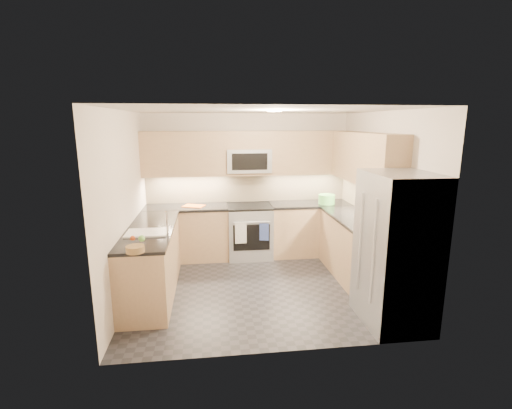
# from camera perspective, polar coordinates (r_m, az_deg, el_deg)

# --- Properties ---
(floor) EXTENTS (3.60, 3.20, 0.00)m
(floor) POSITION_cam_1_polar(r_m,az_deg,el_deg) (5.55, 0.46, -12.47)
(floor) COLOR #232328
(floor) RESTS_ON ground
(ceiling) EXTENTS (3.60, 3.20, 0.02)m
(ceiling) POSITION_cam_1_polar(r_m,az_deg,el_deg) (5.03, 0.51, 14.30)
(ceiling) COLOR beige
(ceiling) RESTS_ON wall_back
(wall_back) EXTENTS (3.60, 0.02, 2.50)m
(wall_back) POSITION_cam_1_polar(r_m,az_deg,el_deg) (6.71, -1.33, 3.13)
(wall_back) COLOR beige
(wall_back) RESTS_ON floor
(wall_front) EXTENTS (3.60, 0.02, 2.50)m
(wall_front) POSITION_cam_1_polar(r_m,az_deg,el_deg) (3.62, 3.85, -5.08)
(wall_front) COLOR beige
(wall_front) RESTS_ON floor
(wall_left) EXTENTS (0.02, 3.20, 2.50)m
(wall_left) POSITION_cam_1_polar(r_m,az_deg,el_deg) (5.23, -19.48, -0.28)
(wall_left) COLOR beige
(wall_left) RESTS_ON floor
(wall_right) EXTENTS (0.02, 3.20, 2.50)m
(wall_right) POSITION_cam_1_polar(r_m,az_deg,el_deg) (5.67, 18.83, 0.72)
(wall_right) COLOR beige
(wall_right) RESTS_ON floor
(base_cab_back_left) EXTENTS (1.42, 0.60, 0.90)m
(base_cab_back_left) POSITION_cam_1_polar(r_m,az_deg,el_deg) (6.58, -10.54, -4.44)
(base_cab_back_left) COLOR tan
(base_cab_back_left) RESTS_ON floor
(base_cab_back_right) EXTENTS (1.42, 0.60, 0.90)m
(base_cab_back_right) POSITION_cam_1_polar(r_m,az_deg,el_deg) (6.79, 8.17, -3.80)
(base_cab_back_right) COLOR tan
(base_cab_back_right) RESTS_ON floor
(base_cab_right) EXTENTS (0.60, 1.70, 0.90)m
(base_cab_right) POSITION_cam_1_polar(r_m,az_deg,el_deg) (5.88, 15.01, -6.70)
(base_cab_right) COLOR tan
(base_cab_right) RESTS_ON floor
(base_cab_peninsula) EXTENTS (0.60, 2.00, 0.90)m
(base_cab_peninsula) POSITION_cam_1_polar(r_m,az_deg,el_deg) (5.40, -15.71, -8.51)
(base_cab_peninsula) COLOR tan
(base_cab_peninsula) RESTS_ON floor
(countertop_back_left) EXTENTS (1.42, 0.63, 0.04)m
(countertop_back_left) POSITION_cam_1_polar(r_m,az_deg,el_deg) (6.46, -10.71, -0.44)
(countertop_back_left) COLOR black
(countertop_back_left) RESTS_ON base_cab_back_left
(countertop_back_right) EXTENTS (1.42, 0.63, 0.04)m
(countertop_back_right) POSITION_cam_1_polar(r_m,az_deg,el_deg) (6.68, 8.30, 0.07)
(countertop_back_right) COLOR black
(countertop_back_right) RESTS_ON base_cab_back_right
(countertop_right) EXTENTS (0.63, 1.70, 0.04)m
(countertop_right) POSITION_cam_1_polar(r_m,az_deg,el_deg) (5.75, 15.27, -2.26)
(countertop_right) COLOR black
(countertop_right) RESTS_ON base_cab_right
(countertop_peninsula) EXTENTS (0.63, 2.00, 0.04)m
(countertop_peninsula) POSITION_cam_1_polar(r_m,az_deg,el_deg) (5.25, -16.01, -3.71)
(countertop_peninsula) COLOR black
(countertop_peninsula) RESTS_ON base_cab_peninsula
(upper_cab_back) EXTENTS (3.60, 0.35, 0.75)m
(upper_cab_back) POSITION_cam_1_polar(r_m,az_deg,el_deg) (6.46, -1.19, 7.91)
(upper_cab_back) COLOR tan
(upper_cab_back) RESTS_ON wall_back
(upper_cab_right) EXTENTS (0.35, 1.95, 0.75)m
(upper_cab_right) POSITION_cam_1_polar(r_m,az_deg,el_deg) (5.76, 16.47, 6.85)
(upper_cab_right) COLOR tan
(upper_cab_right) RESTS_ON wall_right
(backsplash_back) EXTENTS (3.60, 0.01, 0.51)m
(backsplash_back) POSITION_cam_1_polar(r_m,az_deg,el_deg) (6.71, -1.32, 2.66)
(backsplash_back) COLOR #C5B28E
(backsplash_back) RESTS_ON wall_back
(backsplash_right) EXTENTS (0.01, 2.30, 0.51)m
(backsplash_right) POSITION_cam_1_polar(r_m,az_deg,el_deg) (6.07, 16.93, 1.07)
(backsplash_right) COLOR #C5B28E
(backsplash_right) RESTS_ON wall_right
(gas_range) EXTENTS (0.76, 0.65, 0.91)m
(gas_range) POSITION_cam_1_polar(r_m,az_deg,el_deg) (6.57, -1.00, -4.19)
(gas_range) COLOR #ABAFB3
(gas_range) RESTS_ON floor
(range_cooktop) EXTENTS (0.76, 0.65, 0.03)m
(range_cooktop) POSITION_cam_1_polar(r_m,az_deg,el_deg) (6.45, -1.02, -0.28)
(range_cooktop) COLOR black
(range_cooktop) RESTS_ON gas_range
(oven_door_glass) EXTENTS (0.62, 0.02, 0.45)m
(oven_door_glass) POSITION_cam_1_polar(r_m,az_deg,el_deg) (6.26, -0.68, -5.09)
(oven_door_glass) COLOR black
(oven_door_glass) RESTS_ON gas_range
(oven_handle) EXTENTS (0.60, 0.02, 0.02)m
(oven_handle) POSITION_cam_1_polar(r_m,az_deg,el_deg) (6.16, -0.66, -2.76)
(oven_handle) COLOR #B2B5BA
(oven_handle) RESTS_ON gas_range
(microwave) EXTENTS (0.76, 0.40, 0.40)m
(microwave) POSITION_cam_1_polar(r_m,az_deg,el_deg) (6.45, -1.17, 6.79)
(microwave) COLOR #9B9EA2
(microwave) RESTS_ON upper_cab_back
(microwave_door) EXTENTS (0.60, 0.01, 0.28)m
(microwave_door) POSITION_cam_1_polar(r_m,az_deg,el_deg) (6.25, -0.97, 6.60)
(microwave_door) COLOR black
(microwave_door) RESTS_ON microwave
(refrigerator) EXTENTS (0.70, 0.90, 1.80)m
(refrigerator) POSITION_cam_1_polar(r_m,az_deg,el_deg) (4.61, 20.78, -6.56)
(refrigerator) COLOR #9A9DA1
(refrigerator) RESTS_ON floor
(fridge_handle_left) EXTENTS (0.02, 0.02, 1.20)m
(fridge_handle_left) POSITION_cam_1_polar(r_m,az_deg,el_deg) (4.28, 17.53, -7.06)
(fridge_handle_left) COLOR #B2B5BA
(fridge_handle_left) RESTS_ON refrigerator
(fridge_handle_right) EXTENTS (0.02, 0.02, 1.20)m
(fridge_handle_right) POSITION_cam_1_polar(r_m,az_deg,el_deg) (4.59, 15.68, -5.61)
(fridge_handle_right) COLOR #B2B5BA
(fridge_handle_right) RESTS_ON refrigerator
(sink_basin) EXTENTS (0.52, 0.38, 0.16)m
(sink_basin) POSITION_cam_1_polar(r_m,az_deg,el_deg) (5.02, -16.41, -4.94)
(sink_basin) COLOR white
(sink_basin) RESTS_ON base_cab_peninsula
(faucet) EXTENTS (0.03, 0.03, 0.28)m
(faucet) POSITION_cam_1_polar(r_m,az_deg,el_deg) (4.93, -13.57, -2.68)
(faucet) COLOR silver
(faucet) RESTS_ON countertop_peninsula
(utensil_bowl) EXTENTS (0.37, 0.37, 0.16)m
(utensil_bowl) POSITION_cam_1_polar(r_m,az_deg,el_deg) (6.64, 10.82, 0.81)
(utensil_bowl) COLOR #5ABC50
(utensil_bowl) RESTS_ON countertop_back_right
(cutting_board) EXTENTS (0.41, 0.36, 0.01)m
(cutting_board) POSITION_cam_1_polar(r_m,az_deg,el_deg) (6.43, -9.57, -0.23)
(cutting_board) COLOR #D15813
(cutting_board) RESTS_ON countertop_back_left
(fruit_basket) EXTENTS (0.27, 0.27, 0.07)m
(fruit_basket) POSITION_cam_1_polar(r_m,az_deg,el_deg) (4.32, -18.09, -6.54)
(fruit_basket) COLOR #997747
(fruit_basket) RESTS_ON countertop_peninsula
(fruit_apple) EXTENTS (0.06, 0.06, 0.06)m
(fruit_apple) POSITION_cam_1_polar(r_m,az_deg,el_deg) (4.45, -18.44, -4.95)
(fruit_apple) COLOR #A33912
(fruit_apple) RESTS_ON fruit_basket
(fruit_pear) EXTENTS (0.08, 0.08, 0.08)m
(fruit_pear) POSITION_cam_1_polar(r_m,az_deg,el_deg) (4.41, -17.18, -5.02)
(fruit_pear) COLOR #76C755
(fruit_pear) RESTS_ON fruit_basket
(dish_towel_check) EXTENTS (0.19, 0.03, 0.36)m
(dish_towel_check) POSITION_cam_1_polar(r_m,az_deg,el_deg) (6.17, -2.36, -4.38)
(dish_towel_check) COLOR white
(dish_towel_check) RESTS_ON oven_handle
(dish_towel_blue) EXTENTS (0.15, 0.04, 0.29)m
(dish_towel_blue) POSITION_cam_1_polar(r_m,az_deg,el_deg) (6.22, 1.25, -4.25)
(dish_towel_blue) COLOR #304285
(dish_towel_blue) RESTS_ON oven_handle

